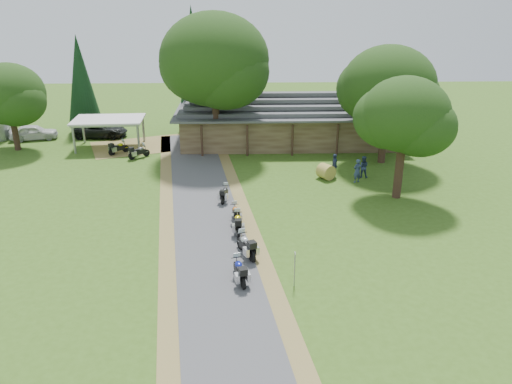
{
  "coord_description": "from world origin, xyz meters",
  "views": [
    {
      "loc": [
        1.46,
        -23.08,
        13.28
      ],
      "look_at": [
        2.37,
        6.58,
        1.6
      ],
      "focal_mm": 35.0,
      "sensor_mm": 36.0,
      "label": 1
    }
  ],
  "objects_px": {
    "motorcycle_row_a": "(240,270)",
    "motorcycle_row_b": "(246,244)",
    "car_white_sedan": "(33,130)",
    "motorcycle_row_d": "(235,213)",
    "carport": "(110,133)",
    "motorcycle_row_e": "(225,193)",
    "hay_bale": "(326,172)",
    "lodge": "(288,117)",
    "motorcycle_carport_a": "(119,147)",
    "motorcycle_carport_b": "(139,151)",
    "car_dark_suv": "(100,127)",
    "motorcycle_row_c": "(238,222)"
  },
  "relations": [
    {
      "from": "car_dark_suv",
      "to": "motorcycle_carport_b",
      "type": "height_order",
      "value": "car_dark_suv"
    },
    {
      "from": "hay_bale",
      "to": "motorcycle_row_d",
      "type": "bearing_deg",
      "value": -132.33
    },
    {
      "from": "car_white_sedan",
      "to": "motorcycle_carport_b",
      "type": "distance_m",
      "value": 13.19
    },
    {
      "from": "carport",
      "to": "motorcycle_row_a",
      "type": "xyz_separation_m",
      "value": [
        12.09,
        -24.08,
        -0.73
      ]
    },
    {
      "from": "car_white_sedan",
      "to": "motorcycle_carport_a",
      "type": "bearing_deg",
      "value": -131.63
    },
    {
      "from": "car_white_sedan",
      "to": "motorcycle_row_d",
      "type": "xyz_separation_m",
      "value": [
        20.09,
        -19.89,
        -0.36
      ]
    },
    {
      "from": "motorcycle_row_c",
      "to": "hay_bale",
      "type": "relative_size",
      "value": 1.63
    },
    {
      "from": "motorcycle_carport_b",
      "to": "motorcycle_row_d",
      "type": "bearing_deg",
      "value": -98.66
    },
    {
      "from": "carport",
      "to": "motorcycle_row_a",
      "type": "bearing_deg",
      "value": -66.46
    },
    {
      "from": "car_dark_suv",
      "to": "motorcycle_row_d",
      "type": "relative_size",
      "value": 3.37
    },
    {
      "from": "motorcycle_carport_a",
      "to": "carport",
      "type": "bearing_deg",
      "value": 73.04
    },
    {
      "from": "motorcycle_row_b",
      "to": "lodge",
      "type": "bearing_deg",
      "value": -33.89
    },
    {
      "from": "lodge",
      "to": "car_white_sedan",
      "type": "bearing_deg",
      "value": 176.41
    },
    {
      "from": "carport",
      "to": "motorcycle_row_c",
      "type": "height_order",
      "value": "carport"
    },
    {
      "from": "motorcycle_row_a",
      "to": "motorcycle_row_b",
      "type": "bearing_deg",
      "value": -21.34
    },
    {
      "from": "car_dark_suv",
      "to": "motorcycle_row_d",
      "type": "bearing_deg",
      "value": -144.17
    },
    {
      "from": "lodge",
      "to": "car_dark_suv",
      "type": "xyz_separation_m",
      "value": [
        -18.68,
        2.28,
        -1.36
      ]
    },
    {
      "from": "carport",
      "to": "motorcycle_row_d",
      "type": "bearing_deg",
      "value": -58.16
    },
    {
      "from": "motorcycle_row_a",
      "to": "motorcycle_row_b",
      "type": "xyz_separation_m",
      "value": [
        0.35,
        2.62,
        0.04
      ]
    },
    {
      "from": "motorcycle_row_b",
      "to": "car_dark_suv",
      "type": "bearing_deg",
      "value": 6.56
    },
    {
      "from": "lodge",
      "to": "motorcycle_carport_a",
      "type": "xyz_separation_m",
      "value": [
        -15.58,
        -3.52,
        -1.82
      ]
    },
    {
      "from": "motorcycle_row_d",
      "to": "hay_bale",
      "type": "bearing_deg",
      "value": -49.75
    },
    {
      "from": "hay_bale",
      "to": "car_dark_suv",
      "type": "bearing_deg",
      "value": 147.98
    },
    {
      "from": "motorcycle_row_a",
      "to": "lodge",
      "type": "bearing_deg",
      "value": -24.11
    },
    {
      "from": "motorcycle_carport_a",
      "to": "motorcycle_carport_b",
      "type": "bearing_deg",
      "value": -78.82
    },
    {
      "from": "car_dark_suv",
      "to": "motorcycle_row_e",
      "type": "relative_size",
      "value": 3.33
    },
    {
      "from": "motorcycle_row_c",
      "to": "motorcycle_row_e",
      "type": "xyz_separation_m",
      "value": [
        -0.93,
        4.94,
        -0.06
      ]
    },
    {
      "from": "carport",
      "to": "motorcycle_row_b",
      "type": "bearing_deg",
      "value": -63.01
    },
    {
      "from": "carport",
      "to": "motorcycle_row_e",
      "type": "bearing_deg",
      "value": -53.9
    },
    {
      "from": "carport",
      "to": "motorcycle_row_a",
      "type": "height_order",
      "value": "carport"
    },
    {
      "from": "lodge",
      "to": "carport",
      "type": "distance_m",
      "value": 16.88
    },
    {
      "from": "motorcycle_row_e",
      "to": "motorcycle_carport_a",
      "type": "xyz_separation_m",
      "value": [
        -9.86,
        11.42,
        0.04
      ]
    },
    {
      "from": "car_white_sedan",
      "to": "motorcycle_row_e",
      "type": "distance_m",
      "value": 25.42
    },
    {
      "from": "car_white_sedan",
      "to": "motorcycle_row_b",
      "type": "distance_m",
      "value": 32.02
    },
    {
      "from": "lodge",
      "to": "motorcycle_row_e",
      "type": "xyz_separation_m",
      "value": [
        -5.73,
        -14.95,
        -1.86
      ]
    },
    {
      "from": "lodge",
      "to": "car_white_sedan",
      "type": "xyz_separation_m",
      "value": [
        -25.04,
        1.57,
        -1.51
      ]
    },
    {
      "from": "car_dark_suv",
      "to": "motorcycle_carport_b",
      "type": "xyz_separation_m",
      "value": [
        5.16,
        -7.12,
        -0.47
      ]
    },
    {
      "from": "motorcycle_row_b",
      "to": "motorcycle_carport_a",
      "type": "distance_m",
      "value": 22.36
    },
    {
      "from": "carport",
      "to": "motorcycle_row_a",
      "type": "distance_m",
      "value": 26.96
    },
    {
      "from": "lodge",
      "to": "hay_bale",
      "type": "distance_m",
      "value": 11.01
    },
    {
      "from": "motorcycle_row_e",
      "to": "lodge",
      "type": "bearing_deg",
      "value": -10.95
    },
    {
      "from": "car_dark_suv",
      "to": "motorcycle_row_c",
      "type": "height_order",
      "value": "car_dark_suv"
    },
    {
      "from": "car_white_sedan",
      "to": "hay_bale",
      "type": "bearing_deg",
      "value": -127.65
    },
    {
      "from": "motorcycle_row_a",
      "to": "motorcycle_row_e",
      "type": "height_order",
      "value": "motorcycle_row_a"
    },
    {
      "from": "motorcycle_row_a",
      "to": "motorcycle_row_d",
      "type": "xyz_separation_m",
      "value": [
        -0.26,
        7.16,
        -0.07
      ]
    },
    {
      "from": "car_white_sedan",
      "to": "motorcycle_row_d",
      "type": "bearing_deg",
      "value": -148.04
    },
    {
      "from": "motorcycle_row_c",
      "to": "motorcycle_carport_a",
      "type": "xyz_separation_m",
      "value": [
        -10.79,
        16.36,
        -0.02
      ]
    },
    {
      "from": "car_white_sedan",
      "to": "hay_bale",
      "type": "height_order",
      "value": "car_white_sedan"
    },
    {
      "from": "motorcycle_carport_b",
      "to": "lodge",
      "type": "bearing_deg",
      "value": -21.39
    },
    {
      "from": "motorcycle_row_e",
      "to": "motorcycle_carport_b",
      "type": "distance_m",
      "value": 12.76
    }
  ]
}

